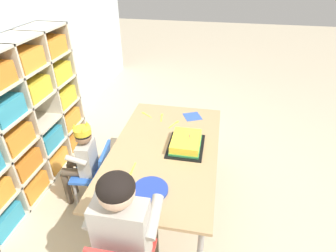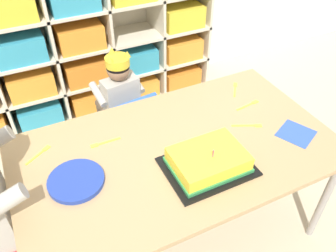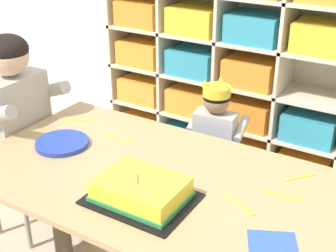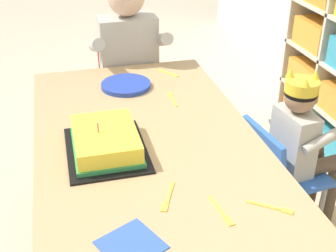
{
  "view_description": "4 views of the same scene",
  "coord_description": "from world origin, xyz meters",
  "px_view_note": "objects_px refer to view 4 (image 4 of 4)",
  "views": [
    {
      "loc": [
        -1.74,
        -0.36,
        1.95
      ],
      "look_at": [
        0.1,
        -0.01,
        0.79
      ],
      "focal_mm": 29.84,
      "sensor_mm": 36.0,
      "label": 1
    },
    {
      "loc": [
        -0.53,
        -1.0,
        1.73
      ],
      "look_at": [
        -0.04,
        0.02,
        0.76
      ],
      "focal_mm": 37.15,
      "sensor_mm": 36.0,
      "label": 2
    },
    {
      "loc": [
        0.86,
        -1.29,
        1.6
      ],
      "look_at": [
        0.04,
        0.07,
        0.82
      ],
      "focal_mm": 50.0,
      "sensor_mm": 36.0,
      "label": 3
    },
    {
      "loc": [
        1.45,
        -0.28,
        1.52
      ],
      "look_at": [
        0.11,
        0.06,
        0.73
      ],
      "focal_mm": 48.41,
      "sensor_mm": 36.0,
      "label": 4
    }
  ],
  "objects_px": {
    "child_with_crown": "(302,137)",
    "fork_near_child_seat": "(169,73)",
    "fork_scattered_mid_table": "(172,98)",
    "classroom_chair_blue": "(278,170)",
    "fork_near_cake_tray": "(273,208)",
    "birthday_cake_on_tray": "(106,142)",
    "fork_by_napkin": "(222,212)",
    "activity_table": "(147,146)",
    "fork_at_table_front_edge": "(167,198)",
    "classroom_chair_adult_side": "(129,89)",
    "paper_plate_stack": "(127,85)",
    "adult_helper_seated": "(131,58)"
  },
  "relations": [
    {
      "from": "child_with_crown",
      "to": "fork_near_child_seat",
      "type": "relative_size",
      "value": 6.61
    },
    {
      "from": "fork_scattered_mid_table",
      "to": "fork_near_child_seat",
      "type": "relative_size",
      "value": 1.16
    },
    {
      "from": "child_with_crown",
      "to": "classroom_chair_blue",
      "type": "bearing_deg",
      "value": 89.3
    },
    {
      "from": "fork_near_cake_tray",
      "to": "birthday_cake_on_tray",
      "type": "bearing_deg",
      "value": -8.27
    },
    {
      "from": "fork_by_napkin",
      "to": "fork_near_child_seat",
      "type": "distance_m",
      "value": 1.06
    },
    {
      "from": "fork_near_cake_tray",
      "to": "fork_by_napkin",
      "type": "bearing_deg",
      "value": 29.56
    },
    {
      "from": "activity_table",
      "to": "fork_at_table_front_edge",
      "type": "height_order",
      "value": "fork_at_table_front_edge"
    },
    {
      "from": "classroom_chair_adult_side",
      "to": "fork_at_table_front_edge",
      "type": "distance_m",
      "value": 1.27
    },
    {
      "from": "classroom_chair_blue",
      "to": "activity_table",
      "type": "bearing_deg",
      "value": 86.42
    },
    {
      "from": "classroom_chair_blue",
      "to": "paper_plate_stack",
      "type": "height_order",
      "value": "paper_plate_stack"
    },
    {
      "from": "activity_table",
      "to": "adult_helper_seated",
      "type": "xyz_separation_m",
      "value": [
        -0.76,
        0.08,
        0.07
      ]
    },
    {
      "from": "classroom_chair_adult_side",
      "to": "fork_near_child_seat",
      "type": "xyz_separation_m",
      "value": [
        0.29,
        0.16,
        0.2
      ]
    },
    {
      "from": "classroom_chair_adult_side",
      "to": "fork_near_cake_tray",
      "type": "bearing_deg",
      "value": -81.75
    },
    {
      "from": "activity_table",
      "to": "paper_plate_stack",
      "type": "distance_m",
      "value": 0.47
    },
    {
      "from": "classroom_chair_blue",
      "to": "fork_scattered_mid_table",
      "type": "height_order",
      "value": "fork_scattered_mid_table"
    },
    {
      "from": "child_with_crown",
      "to": "classroom_chair_adult_side",
      "type": "height_order",
      "value": "child_with_crown"
    },
    {
      "from": "child_with_crown",
      "to": "classroom_chair_adult_side",
      "type": "distance_m",
      "value": 1.03
    },
    {
      "from": "activity_table",
      "to": "classroom_chair_adult_side",
      "type": "height_order",
      "value": "classroom_chair_adult_side"
    },
    {
      "from": "activity_table",
      "to": "paper_plate_stack",
      "type": "height_order",
      "value": "paper_plate_stack"
    },
    {
      "from": "child_with_crown",
      "to": "fork_near_child_seat",
      "type": "xyz_separation_m",
      "value": [
        -0.52,
        -0.47,
        0.13
      ]
    },
    {
      "from": "classroom_chair_adult_side",
      "to": "birthday_cake_on_tray",
      "type": "bearing_deg",
      "value": -104.63
    },
    {
      "from": "paper_plate_stack",
      "to": "activity_table",
      "type": "bearing_deg",
      "value": -0.42
    },
    {
      "from": "birthday_cake_on_tray",
      "to": "fork_at_table_front_edge",
      "type": "relative_size",
      "value": 2.65
    },
    {
      "from": "fork_near_child_seat",
      "to": "child_with_crown",
      "type": "bearing_deg",
      "value": -171.18
    },
    {
      "from": "adult_helper_seated",
      "to": "fork_by_napkin",
      "type": "height_order",
      "value": "adult_helper_seated"
    },
    {
      "from": "classroom_chair_blue",
      "to": "fork_near_child_seat",
      "type": "distance_m",
      "value": 0.71
    },
    {
      "from": "adult_helper_seated",
      "to": "fork_at_table_front_edge",
      "type": "relative_size",
      "value": 7.59
    },
    {
      "from": "paper_plate_stack",
      "to": "fork_near_cake_tray",
      "type": "relative_size",
      "value": 1.9
    },
    {
      "from": "child_with_crown",
      "to": "adult_helper_seated",
      "type": "xyz_separation_m",
      "value": [
        -0.71,
        -0.63,
        0.16
      ]
    },
    {
      "from": "fork_scattered_mid_table",
      "to": "fork_at_table_front_edge",
      "type": "height_order",
      "value": "same"
    },
    {
      "from": "paper_plate_stack",
      "to": "fork_scattered_mid_table",
      "type": "bearing_deg",
      "value": 45.27
    },
    {
      "from": "classroom_chair_blue",
      "to": "fork_at_table_front_edge",
      "type": "height_order",
      "value": "fork_at_table_front_edge"
    },
    {
      "from": "adult_helper_seated",
      "to": "fork_by_napkin",
      "type": "relative_size",
      "value": 7.21
    },
    {
      "from": "fork_scattered_mid_table",
      "to": "classroom_chair_blue",
      "type": "bearing_deg",
      "value": 59.84
    },
    {
      "from": "classroom_chair_adult_side",
      "to": "fork_near_child_seat",
      "type": "relative_size",
      "value": 5.57
    },
    {
      "from": "fork_at_table_front_edge",
      "to": "fork_near_cake_tray",
      "type": "xyz_separation_m",
      "value": [
        0.12,
        0.3,
        0.0
      ]
    },
    {
      "from": "classroom_chair_blue",
      "to": "birthday_cake_on_tray",
      "type": "relative_size",
      "value": 1.55
    },
    {
      "from": "paper_plate_stack",
      "to": "fork_by_napkin",
      "type": "bearing_deg",
      "value": 7.34
    },
    {
      "from": "classroom_chair_adult_side",
      "to": "classroom_chair_blue",
      "type": "bearing_deg",
      "value": -57.84
    },
    {
      "from": "classroom_chair_blue",
      "to": "classroom_chair_adult_side",
      "type": "xyz_separation_m",
      "value": [
        -0.83,
        -0.53,
        0.09
      ]
    },
    {
      "from": "classroom_chair_adult_side",
      "to": "adult_helper_seated",
      "type": "height_order",
      "value": "adult_helper_seated"
    },
    {
      "from": "classroom_chair_adult_side",
      "to": "fork_by_napkin",
      "type": "relative_size",
      "value": 4.65
    },
    {
      "from": "activity_table",
      "to": "birthday_cake_on_tray",
      "type": "height_order",
      "value": "birthday_cake_on_tray"
    },
    {
      "from": "birthday_cake_on_tray",
      "to": "fork_scattered_mid_table",
      "type": "xyz_separation_m",
      "value": [
        -0.35,
        0.34,
        -0.03
      ]
    },
    {
      "from": "birthday_cake_on_tray",
      "to": "paper_plate_stack",
      "type": "distance_m",
      "value": 0.55
    },
    {
      "from": "fork_scattered_mid_table",
      "to": "activity_table",
      "type": "bearing_deg",
      "value": -30.63
    },
    {
      "from": "fork_scattered_mid_table",
      "to": "fork_near_cake_tray",
      "type": "bearing_deg",
      "value": 8.24
    },
    {
      "from": "activity_table",
      "to": "adult_helper_seated",
      "type": "bearing_deg",
      "value": 174.31
    },
    {
      "from": "fork_scattered_mid_table",
      "to": "fork_near_cake_tray",
      "type": "relative_size",
      "value": 1.17
    },
    {
      "from": "fork_near_cake_tray",
      "to": "fork_scattered_mid_table",
      "type": "bearing_deg",
      "value": -45.79
    }
  ]
}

